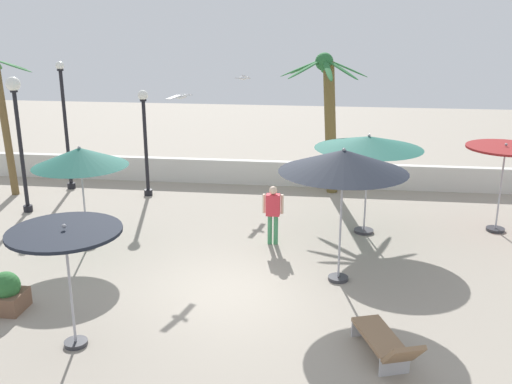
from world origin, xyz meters
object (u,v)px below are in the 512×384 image
at_px(patio_umbrella_0, 80,158).
at_px(patio_umbrella_1, 65,240).
at_px(patio_umbrella_3, 505,155).
at_px(lounge_chair_0, 386,343).
at_px(patio_umbrella_2, 343,161).
at_px(seagull_1, 180,96).
at_px(palm_tree_0, 2,107).
at_px(palm_tree_1, 328,106).
at_px(lamp_post_2, 18,123).
at_px(guest_1, 273,210).
at_px(lamp_post_0, 145,135).
at_px(lamp_post_1, 65,123).
at_px(seagull_2, 243,78).
at_px(planter, 6,293).
at_px(patio_umbrella_4, 369,143).

height_order(patio_umbrella_0, patio_umbrella_1, patio_umbrella_0).
height_order(patio_umbrella_3, lounge_chair_0, patio_umbrella_3).
relative_size(patio_umbrella_2, seagull_1, 2.65).
bearing_deg(palm_tree_0, palm_tree_1, 8.92).
relative_size(patio_umbrella_3, palm_tree_0, 0.54).
distance_m(patio_umbrella_2, patio_umbrella_3, 5.91).
height_order(lamp_post_2, guest_1, lamp_post_2).
bearing_deg(lamp_post_0, lamp_post_1, 171.60).
relative_size(patio_umbrella_3, lounge_chair_0, 1.29).
height_order(lamp_post_0, seagull_2, seagull_2).
xyz_separation_m(patio_umbrella_1, palm_tree_0, (-6.20, 8.81, 0.90)).
relative_size(guest_1, planter, 1.89).
height_order(patio_umbrella_4, seagull_1, seagull_1).
bearing_deg(guest_1, seagull_2, 105.67).
relative_size(patio_umbrella_0, planter, 3.22).
distance_m(lamp_post_1, seagull_2, 6.35).
bearing_deg(patio_umbrella_4, patio_umbrella_2, -102.94).
xyz_separation_m(palm_tree_1, seagull_2, (-2.99, 0.90, 0.79)).
bearing_deg(lounge_chair_0, seagull_1, 130.21).
distance_m(patio_umbrella_0, seagull_2, 7.62).
xyz_separation_m(patio_umbrella_4, seagull_1, (-5.09, -0.38, 1.22)).
bearing_deg(guest_1, patio_umbrella_1, -119.89).
bearing_deg(seagull_1, guest_1, -17.38).
xyz_separation_m(patio_umbrella_3, lamp_post_1, (-13.81, 2.47, 0.10)).
relative_size(patio_umbrella_1, planter, 2.81).
height_order(palm_tree_0, lamp_post_2, palm_tree_0).
relative_size(patio_umbrella_1, lamp_post_0, 0.67).
bearing_deg(seagull_1, lamp_post_1, 145.30).
distance_m(seagull_1, seagull_2, 5.21).
bearing_deg(guest_1, lamp_post_1, 150.68).
xyz_separation_m(patio_umbrella_0, patio_umbrella_2, (6.56, -1.16, 0.39)).
distance_m(guest_1, planter, 6.72).
relative_size(lamp_post_2, lounge_chair_0, 2.12).
height_order(lamp_post_0, guest_1, lamp_post_0).
relative_size(palm_tree_1, planter, 5.58).
distance_m(patio_umbrella_3, palm_tree_1, 5.91).
bearing_deg(patio_umbrella_3, guest_1, -163.74).
bearing_deg(patio_umbrella_0, lamp_post_0, 87.87).
bearing_deg(planter, patio_umbrella_4, 36.29).
relative_size(patio_umbrella_2, guest_1, 1.95).
distance_m(patio_umbrella_1, planter, 2.82).
bearing_deg(lamp_post_2, palm_tree_0, 131.03).
bearing_deg(seagull_1, patio_umbrella_3, 6.38).
bearing_deg(patio_umbrella_3, palm_tree_1, 146.43).
xyz_separation_m(lamp_post_0, seagull_1, (2.04, -3.02, 1.72)).
relative_size(seagull_1, planter, 1.39).
xyz_separation_m(patio_umbrella_2, guest_1, (-1.73, 2.01, -1.86)).
xyz_separation_m(palm_tree_1, seagull_1, (-3.94, -4.22, 0.80)).
xyz_separation_m(palm_tree_0, guest_1, (9.33, -3.37, -2.03)).
height_order(palm_tree_0, lounge_chair_0, palm_tree_0).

